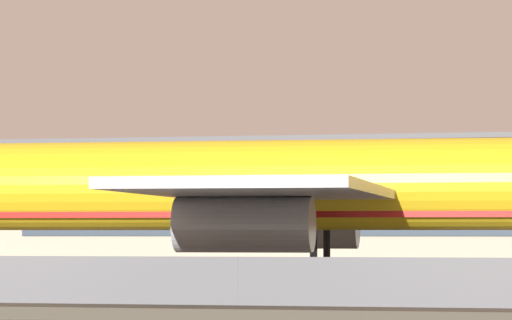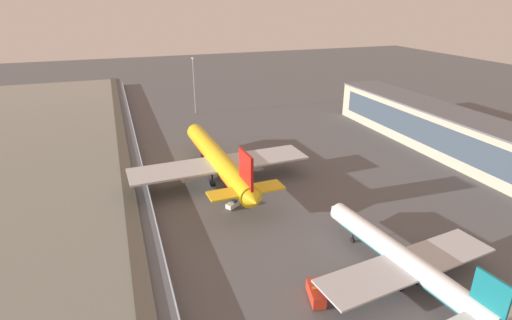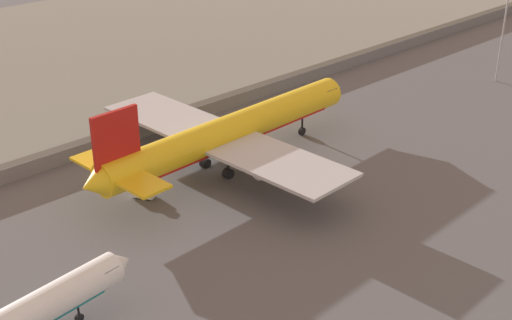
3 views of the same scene
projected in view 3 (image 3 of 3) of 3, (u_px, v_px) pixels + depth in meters
ground_plane at (207, 167)px, 111.37m from camera, size 500.00×500.00×0.00m
waterfront_lagoon at (2, 64)px, 157.94m from camera, size 320.00×98.00×0.01m
shoreline_seawall at (132, 128)px, 124.70m from camera, size 320.00×3.00×0.50m
perimeter_fence at (147, 130)px, 121.34m from camera, size 280.00×0.10×2.41m
cargo_jet_yellow at (228, 133)px, 108.72m from camera, size 53.73×46.17×15.27m
baggage_tug at (144, 193)px, 101.99m from camera, size 3.07×3.56×1.80m
apron_light_mast_apron_west at (505, 21)px, 142.09m from camera, size 3.20×0.40×22.85m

